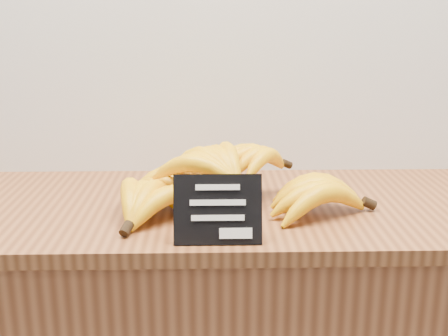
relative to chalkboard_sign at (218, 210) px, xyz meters
The scene contains 3 objects.
counter_top 0.24m from the chalkboard_sign, 86.12° to the left, with size 1.52×0.54×0.03m, color brown.
chalkboard_sign is the anchor object (origin of this frame).
banana_pile 0.19m from the chalkboard_sign, 89.48° to the left, with size 0.60×0.36×0.13m.
Camera 1 is at (0.06, 1.59, 1.33)m, focal length 45.00 mm.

